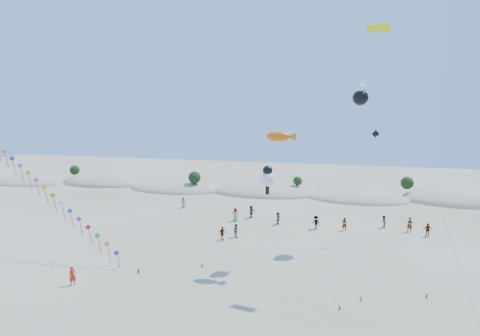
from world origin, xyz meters
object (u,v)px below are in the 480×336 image
at_px(fish_kite, 281,137).
at_px(flyer_foreground, 73,276).
at_px(kite_train, 9,157).
at_px(parafoil_kite, 381,36).

relative_size(fish_kite, flyer_foreground, 7.77).
height_order(kite_train, parafoil_kite, parafoil_kite).
bearing_deg(fish_kite, flyer_foreground, -152.91).
distance_m(kite_train, parafoil_kite, 39.26).
height_order(parafoil_kite, flyer_foreground, parafoil_kite).
xyz_separation_m(kite_train, parafoil_kite, (37.53, 1.43, 11.45)).
bearing_deg(parafoil_kite, kite_train, -177.82).
distance_m(kite_train, fish_kite, 29.26).
bearing_deg(flyer_foreground, kite_train, 95.89).
bearing_deg(kite_train, fish_kite, 2.70).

